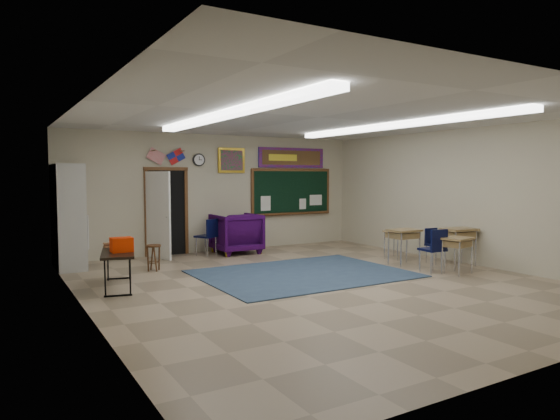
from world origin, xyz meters
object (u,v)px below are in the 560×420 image
wingback_armchair (236,233)px  wooden_stool (154,257)px  student_desk_front_right (396,243)px  folding_table (118,267)px  student_desk_front_left (404,245)px

wingback_armchair → wooden_stool: bearing=27.8°
student_desk_front_right → wooden_stool: 5.55m
student_desk_front_right → wooden_stool: size_ratio=1.26×
student_desk_front_right → wooden_stool: student_desk_front_right is taller
student_desk_front_right → folding_table: bearing=158.9°
wingback_armchair → folding_table: wingback_armchair is taller
wooden_stool → folding_table: bearing=-128.9°
student_desk_front_left → wooden_stool: student_desk_front_left is taller
wooden_stool → student_desk_front_right: bearing=-14.4°
wingback_armchair → student_desk_front_left: (2.46, -3.36, -0.07)m
student_desk_front_left → student_desk_front_right: bearing=58.8°
folding_table → wooden_stool: bearing=64.2°
wingback_armchair → student_desk_front_right: (2.90, -2.64, -0.13)m
student_desk_front_left → wooden_stool: bearing=157.2°
student_desk_front_right → folding_table: 6.35m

